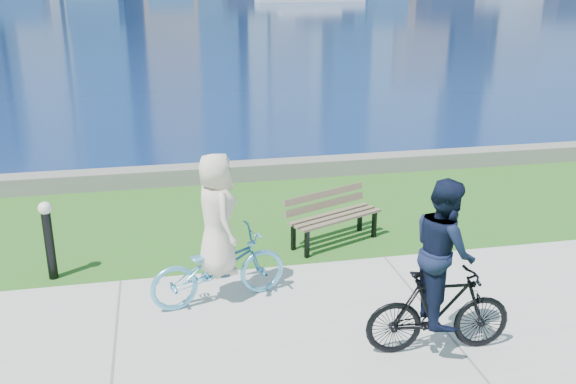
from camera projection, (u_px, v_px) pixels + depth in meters
name	position (u px, v px, depth m)	size (l,w,h in m)	color
ground	(430.00, 314.00, 8.37)	(320.00, 320.00, 0.00)	#215616
concrete_path	(430.00, 313.00, 8.36)	(80.00, 3.50, 0.02)	#ACACA7
seawall	(316.00, 167.00, 14.05)	(90.00, 0.50, 0.35)	slate
bay_water	(180.00, 9.00, 75.02)	(320.00, 131.00, 0.01)	#0B1F4C
park_bench	(332.00, 213.00, 10.44)	(1.69, 1.15, 0.83)	black
bollard_lamp	(48.00, 235.00, 9.13)	(0.19, 0.19, 1.18)	black
cyclist_woman	(218.00, 248.00, 8.43)	(1.05, 1.96, 2.06)	#5CB5E1
cyclist_man	(441.00, 282.00, 7.25)	(0.69, 1.74, 2.11)	black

